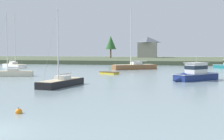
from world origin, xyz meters
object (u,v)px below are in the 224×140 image
(sailboat_cream, at_px, (11,75))
(dinghy_yellow, at_px, (109,73))
(sailboat_wood, at_px, (134,68))
(mooring_buoy_orange, at_px, (19,112))
(cruiser_navy, at_px, (193,76))
(sailboat_white, at_px, (14,66))
(sailboat_black, at_px, (61,85))

(sailboat_cream, height_order, dinghy_yellow, sailboat_cream)
(sailboat_wood, height_order, mooring_buoy_orange, sailboat_wood)
(cruiser_navy, distance_m, sailboat_cream, 25.45)
(sailboat_cream, bearing_deg, sailboat_wood, 51.07)
(cruiser_navy, height_order, dinghy_yellow, cruiser_navy)
(cruiser_navy, bearing_deg, sailboat_white, 149.26)
(sailboat_white, relative_size, sailboat_cream, 1.29)
(sailboat_black, bearing_deg, sailboat_wood, 82.35)
(sailboat_wood, height_order, sailboat_white, sailboat_wood)
(sailboat_cream, bearing_deg, mooring_buoy_orange, -58.72)
(cruiser_navy, relative_size, sailboat_cream, 0.68)
(sailboat_black, bearing_deg, sailboat_white, 126.75)
(sailboat_cream, bearing_deg, sailboat_white, 118.82)
(sailboat_black, bearing_deg, sailboat_cream, 138.86)
(sailboat_cream, relative_size, dinghy_yellow, 2.74)
(dinghy_yellow, bearing_deg, sailboat_cream, -152.61)
(mooring_buoy_orange, bearing_deg, sailboat_wood, 87.81)
(cruiser_navy, bearing_deg, mooring_buoy_orange, -117.82)
(cruiser_navy, distance_m, dinghy_yellow, 14.73)
(dinghy_yellow, relative_size, mooring_buoy_orange, 7.45)
(dinghy_yellow, bearing_deg, sailboat_black, -94.96)
(sailboat_wood, bearing_deg, mooring_buoy_orange, -92.19)
(sailboat_cream, relative_size, mooring_buoy_orange, 20.40)
(sailboat_black, relative_size, sailboat_cream, 0.88)
(sailboat_black, distance_m, dinghy_yellow, 17.00)
(sailboat_cream, xyz_separation_m, dinghy_yellow, (13.09, 6.79, -0.09))
(sailboat_wood, height_order, sailboat_cream, sailboat_wood)
(mooring_buoy_orange, bearing_deg, sailboat_white, 120.13)
(sailboat_wood, distance_m, sailboat_cream, 24.78)
(cruiser_navy, height_order, mooring_buoy_orange, cruiser_navy)
(cruiser_navy, bearing_deg, sailboat_cream, 177.13)
(sailboat_black, xyz_separation_m, cruiser_navy, (13.79, 8.88, 0.35))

